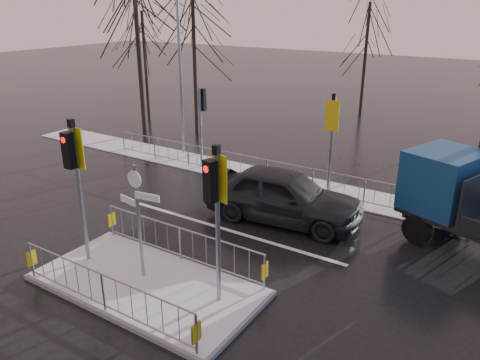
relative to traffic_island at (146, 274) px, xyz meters
The scene contains 12 objects.
ground 0.39m from the traffic_island, 42.90° to the right, with size 120.00×120.00×0.00m, color black.
snow_verge 8.60m from the traffic_island, 89.92° to the left, with size 30.00×2.00×0.04m, color silver.
lane_markings 0.52m from the traffic_island, 88.07° to the right, with size 8.00×11.38×0.01m.
traffic_island is the anchor object (origin of this frame).
far_kerb_fixtures 8.11m from the traffic_island, 87.84° to the left, with size 18.00×0.65×3.83m.
car_far_lane 5.55m from the traffic_island, 78.63° to the left, with size 2.11×5.25×1.79m, color black.
flatbed_truck 9.43m from the traffic_island, 46.32° to the left, with size 6.34×4.06×2.76m.
tree_near_a 16.23m from the traffic_island, 133.66° to the left, with size 4.75×4.75×8.97m.
tree_near_b 15.57m from the traffic_island, 122.60° to the left, with size 4.00×4.00×7.55m.
tree_near_c 18.84m from the traffic_island, 132.79° to the left, with size 3.50×3.50×6.61m.
tree_far_a 22.52m from the traffic_island, 95.17° to the left, with size 3.75×3.75×7.08m.
street_lamp_left 12.17m from the traffic_island, 124.07° to the left, with size 1.25×0.18×8.20m.
Camera 1 is at (7.59, -7.37, 6.90)m, focal length 35.00 mm.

